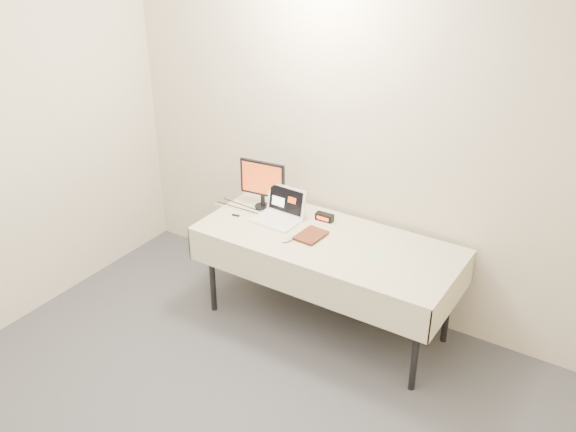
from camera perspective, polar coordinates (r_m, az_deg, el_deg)
The scene contains 9 objects.
back_wall at distance 4.60m, azimuth 6.55°, elevation 6.98°, with size 4.00×0.10×2.70m, color beige.
table at distance 4.52m, azimuth 3.51°, elevation -2.73°, with size 1.86×0.81×0.74m.
laptop at distance 4.72m, azimuth -0.70°, elevation 0.35°, with size 0.34×0.29×0.23m.
monitor at distance 4.83m, azimuth -2.28°, elevation 3.14°, with size 0.37×0.14×0.38m.
book at distance 4.50m, azimuth 1.16°, elevation -0.27°, with size 0.17×0.02×0.23m, color #993C1B.
alarm_clock at distance 4.72m, azimuth 3.26°, elevation -0.10°, with size 0.13×0.06×0.06m.
clicker at distance 4.45m, azimuth -0.07°, elevation -2.12°, with size 0.05×0.10×0.02m, color #B7B7B9.
paper_form at distance 4.33m, azimuth 7.81°, elevation -3.47°, with size 0.10×0.25×0.00m, color #B0D4A9.
usb_dongle at distance 4.80m, azimuth -4.67°, elevation 0.06°, with size 0.06×0.02×0.01m, color black.
Camera 1 is at (1.86, -1.39, 2.95)m, focal length 40.00 mm.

